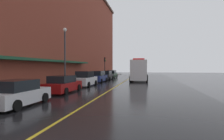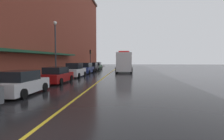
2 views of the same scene
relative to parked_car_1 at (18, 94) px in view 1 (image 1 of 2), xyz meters
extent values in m
plane|color=black|center=(3.98, 18.43, -0.76)|extent=(112.00, 112.00, 0.00)
cube|color=gray|center=(-2.22, 18.43, -0.69)|extent=(2.40, 70.00, 0.15)
cube|color=gold|center=(3.98, 18.43, -0.76)|extent=(0.16, 70.00, 0.01)
cube|color=brown|center=(-8.44, 17.43, 9.22)|extent=(10.04, 64.00, 19.97)
cube|color=#19472D|center=(-2.87, 9.43, 2.34)|extent=(1.20, 22.40, 0.24)
cube|color=silver|center=(0.00, 0.06, -0.19)|extent=(1.94, 4.43, 0.79)
cube|color=black|center=(0.00, -0.16, 0.53)|extent=(1.73, 2.44, 0.65)
cylinder|color=black|center=(-0.94, 1.44, -0.44)|extent=(0.23, 0.64, 0.64)
cylinder|color=black|center=(0.97, 1.41, -0.44)|extent=(0.23, 0.64, 0.64)
cylinder|color=black|center=(0.94, -1.32, -0.44)|extent=(0.23, 0.64, 0.64)
cube|color=maroon|center=(0.01, 6.33, -0.19)|extent=(1.93, 4.82, 0.79)
cube|color=black|center=(0.00, 6.09, 0.52)|extent=(1.72, 2.66, 0.64)
cylinder|color=black|center=(-0.93, 7.83, -0.44)|extent=(0.23, 0.64, 0.64)
cylinder|color=black|center=(0.98, 7.81, -0.44)|extent=(0.23, 0.64, 0.64)
cylinder|color=black|center=(-0.96, 4.85, -0.44)|extent=(0.23, 0.64, 0.64)
cylinder|color=black|center=(0.95, 4.83, -0.44)|extent=(0.23, 0.64, 0.64)
cube|color=silver|center=(0.07, 12.52, -0.12)|extent=(1.94, 4.42, 0.94)
cube|color=black|center=(0.06, 12.30, 0.73)|extent=(1.69, 2.45, 0.77)
cylinder|color=black|center=(-0.78, 13.90, -0.44)|extent=(0.24, 0.65, 0.64)
cylinder|color=black|center=(1.02, 13.84, -0.44)|extent=(0.24, 0.65, 0.64)
cylinder|color=black|center=(-0.88, 11.20, -0.44)|extent=(0.24, 0.65, 0.64)
cylinder|color=black|center=(0.92, 11.14, -0.44)|extent=(0.24, 0.65, 0.64)
cube|color=navy|center=(0.10, 18.69, -0.14)|extent=(1.96, 4.66, 0.88)
cube|color=black|center=(0.09, 18.46, 0.66)|extent=(1.71, 2.59, 0.72)
cylinder|color=black|center=(-0.76, 20.14, -0.44)|extent=(0.24, 0.65, 0.64)
cylinder|color=black|center=(1.07, 20.08, -0.44)|extent=(0.24, 0.65, 0.64)
cylinder|color=black|center=(-0.86, 17.29, -0.44)|extent=(0.24, 0.65, 0.64)
cylinder|color=black|center=(0.97, 17.23, -0.44)|extent=(0.24, 0.65, 0.64)
cube|color=black|center=(0.13, 24.60, -0.17)|extent=(1.85, 4.38, 0.84)
cube|color=black|center=(0.12, 24.38, 0.59)|extent=(1.64, 2.42, 0.68)
cylinder|color=black|center=(-0.74, 25.96, -0.44)|extent=(0.23, 0.64, 0.64)
cylinder|color=black|center=(1.05, 25.92, -0.44)|extent=(0.23, 0.64, 0.64)
cylinder|color=black|center=(-0.79, 23.27, -0.44)|extent=(0.23, 0.64, 0.64)
cylinder|color=black|center=(0.99, 23.23, -0.44)|extent=(0.23, 0.64, 0.64)
cube|color=#2D5133|center=(-0.06, 30.64, -0.17)|extent=(1.89, 4.73, 0.84)
cube|color=black|center=(-0.06, 30.41, 0.59)|extent=(1.69, 2.61, 0.68)
cylinder|color=black|center=(-1.01, 32.10, -0.44)|extent=(0.23, 0.64, 0.64)
cylinder|color=black|center=(0.86, 32.11, -0.44)|extent=(0.23, 0.64, 0.64)
cylinder|color=black|center=(-0.99, 29.17, -0.44)|extent=(0.23, 0.64, 0.64)
cylinder|color=black|center=(0.89, 29.19, -0.44)|extent=(0.23, 0.64, 0.64)
cube|color=silver|center=(6.38, 19.70, 1.15)|extent=(2.58, 2.14, 3.22)
cube|color=silver|center=(6.36, 23.65, 1.02)|extent=(2.60, 5.18, 2.96)
cube|color=red|center=(6.38, 19.70, 2.87)|extent=(1.80, 0.61, 0.24)
cylinder|color=black|center=(7.68, 19.78, -0.26)|extent=(0.31, 1.00, 1.00)
cylinder|color=black|center=(5.08, 19.77, -0.26)|extent=(0.31, 1.00, 1.00)
cylinder|color=black|center=(7.66, 23.01, -0.26)|extent=(0.31, 1.00, 1.00)
cylinder|color=black|center=(5.06, 23.00, -0.26)|extent=(0.31, 1.00, 1.00)
cylinder|color=black|center=(7.65, 25.10, -0.26)|extent=(0.31, 1.00, 1.00)
cylinder|color=black|center=(5.05, 25.09, -0.26)|extent=(0.31, 1.00, 1.00)
cylinder|color=#4C4C51|center=(-1.37, 15.10, -0.09)|extent=(0.07, 0.07, 1.05)
cube|color=black|center=(-1.37, 15.10, 0.58)|extent=(0.14, 0.18, 0.28)
cylinder|color=#4C4C51|center=(-1.37, 0.64, -0.09)|extent=(0.07, 0.07, 1.05)
cube|color=black|center=(-1.37, 0.64, 0.58)|extent=(0.14, 0.18, 0.28)
cylinder|color=#4C4C51|center=(-1.37, 27.05, -0.09)|extent=(0.07, 0.07, 1.05)
cube|color=black|center=(-1.37, 27.05, 0.58)|extent=(0.14, 0.18, 0.28)
cylinder|color=#4C4C51|center=(-1.37, 16.72, -0.09)|extent=(0.07, 0.07, 1.05)
cube|color=black|center=(-1.37, 16.72, 0.58)|extent=(0.14, 0.18, 0.28)
cylinder|color=#33383D|center=(-1.97, 10.94, 2.64)|extent=(0.18, 0.18, 6.50)
sphere|color=white|center=(-1.97, 10.94, 6.11)|extent=(0.44, 0.44, 0.44)
cylinder|color=#232326|center=(-1.32, 29.29, 1.09)|extent=(0.14, 0.14, 3.40)
cube|color=black|center=(-1.32, 29.29, 3.24)|extent=(0.28, 0.36, 0.90)
sphere|color=red|center=(-1.16, 29.29, 3.54)|extent=(0.16, 0.16, 0.16)
sphere|color=gold|center=(-1.16, 29.29, 3.24)|extent=(0.16, 0.16, 0.16)
sphere|color=green|center=(-1.16, 29.29, 2.94)|extent=(0.16, 0.16, 0.16)
camera|label=1|loc=(7.88, -10.29, 1.64)|focal=30.34mm
camera|label=2|loc=(7.11, -11.72, 1.61)|focal=29.86mm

